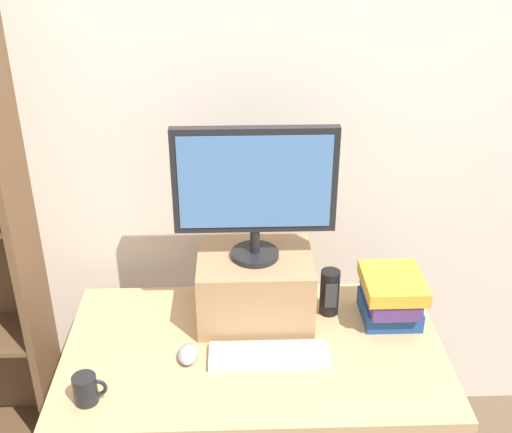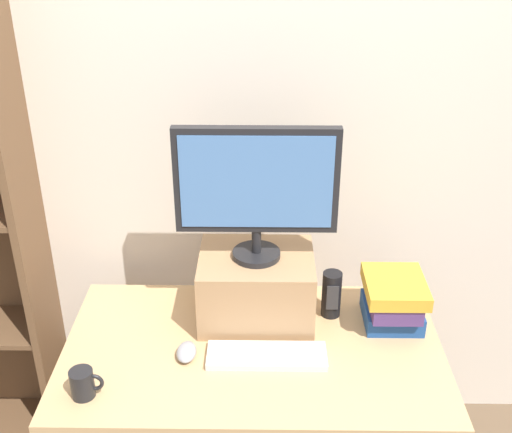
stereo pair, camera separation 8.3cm
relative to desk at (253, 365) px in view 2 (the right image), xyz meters
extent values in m
cube|color=beige|center=(0.00, 0.53, 0.68)|extent=(7.00, 0.08, 2.60)
cube|color=tan|center=(0.00, 0.00, 0.06)|extent=(1.26, 0.73, 0.04)
cylinder|color=tan|center=(-0.58, 0.31, -0.29)|extent=(0.05, 0.05, 0.67)
cylinder|color=tan|center=(0.58, 0.31, -0.29)|extent=(0.05, 0.05, 0.67)
cube|color=brown|center=(-0.82, 0.35, 0.38)|extent=(0.03, 0.28, 2.02)
cube|color=#A87F56|center=(0.01, 0.18, 0.20)|extent=(0.39, 0.31, 0.24)
cylinder|color=black|center=(0.01, 0.18, 0.33)|extent=(0.16, 0.16, 0.02)
cylinder|color=black|center=(0.01, 0.18, 0.38)|extent=(0.03, 0.03, 0.08)
cube|color=black|center=(0.01, 0.18, 0.60)|extent=(0.53, 0.04, 0.36)
cube|color=#4C7AB7|center=(0.01, 0.16, 0.60)|extent=(0.49, 0.00, 0.32)
cube|color=silver|center=(0.05, -0.06, 0.09)|extent=(0.39, 0.13, 0.02)
cube|color=white|center=(0.05, -0.06, 0.10)|extent=(0.36, 0.11, 0.00)
ellipsoid|color=#99999E|center=(-0.21, -0.05, 0.09)|extent=(0.06, 0.10, 0.04)
cube|color=navy|center=(0.48, 0.15, 0.11)|extent=(0.19, 0.20, 0.07)
cube|color=#4C336B|center=(0.48, 0.15, 0.17)|extent=(0.17, 0.25, 0.06)
cube|color=gold|center=(0.48, 0.14, 0.23)|extent=(0.20, 0.24, 0.05)
cylinder|color=black|center=(-0.50, -0.23, 0.12)|extent=(0.07, 0.07, 0.09)
torus|color=black|center=(-0.47, -0.23, 0.13)|extent=(0.06, 0.01, 0.06)
cylinder|color=black|center=(0.27, 0.19, 0.16)|extent=(0.07, 0.07, 0.17)
cube|color=#2D2D30|center=(0.27, 0.15, 0.17)|extent=(0.04, 0.00, 0.10)
camera|label=1|loc=(-0.05, -1.69, 1.43)|focal=45.00mm
camera|label=2|loc=(0.03, -1.69, 1.43)|focal=45.00mm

